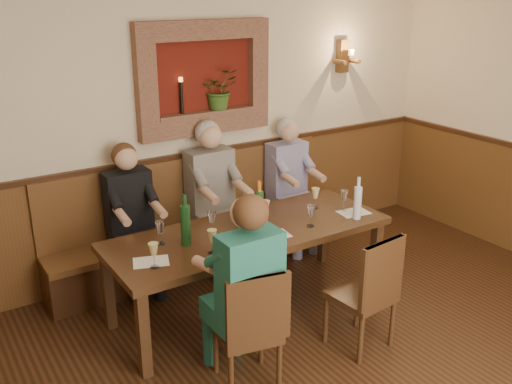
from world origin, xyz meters
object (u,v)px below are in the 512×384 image
at_px(wine_bottle_green_a, 259,208).
at_px(person_chair_front, 243,305).
at_px(water_bottle, 358,202).
at_px(person_bench_left, 134,233).
at_px(dining_table, 249,238).
at_px(chair_near_left, 248,351).
at_px(wine_bottle_green_b, 186,224).
at_px(person_bench_right, 291,196).
at_px(person_bench_mid, 215,210).
at_px(bench, 199,237).
at_px(chair_near_right, 361,314).
at_px(spittoon_bucket, 254,219).

bearing_deg(wine_bottle_green_a, person_chair_front, -129.39).
bearing_deg(water_bottle, person_bench_left, 144.81).
bearing_deg(dining_table, person_bench_left, 129.73).
xyz_separation_m(chair_near_left, water_bottle, (1.47, 0.54, 0.64)).
bearing_deg(wine_bottle_green_b, water_bottle, -12.20).
relative_size(person_chair_front, wine_bottle_green_b, 3.44).
relative_size(person_bench_right, person_chair_front, 0.97).
bearing_deg(water_bottle, person_bench_mid, 124.67).
xyz_separation_m(dining_table, chair_near_left, (-0.55, -0.84, -0.41)).
relative_size(bench, chair_near_right, 3.14).
xyz_separation_m(dining_table, wine_bottle_green_b, (-0.57, 0.02, 0.25)).
bearing_deg(wine_bottle_green_b, person_bench_mid, 49.19).
bearing_deg(bench, person_chair_front, -107.46).
relative_size(dining_table, person_bench_right, 1.71).
bearing_deg(dining_table, chair_near_right, -64.65).
bearing_deg(person_chair_front, bench, 72.54).
bearing_deg(person_bench_left, spittoon_bucket, -54.09).
height_order(chair_near_right, person_bench_mid, person_bench_mid).
xyz_separation_m(person_bench_left, water_bottle, (1.62, -1.14, 0.33)).
height_order(chair_near_right, person_bench_right, person_bench_right).
bearing_deg(bench, person_bench_right, -5.72).
bearing_deg(spittoon_bucket, chair_near_right, -61.10).
bearing_deg(spittoon_bucket, person_bench_right, 41.33).
bearing_deg(chair_near_left, person_bench_mid, 79.98).
xyz_separation_m(bench, spittoon_bucket, (-0.02, -1.04, 0.56)).
xyz_separation_m(chair_near_left, person_bench_right, (1.59, 1.68, 0.31)).
relative_size(person_bench_mid, water_bottle, 3.91).
height_order(spittoon_bucket, wine_bottle_green_b, wine_bottle_green_b).
xyz_separation_m(person_chair_front, wine_bottle_green_a, (0.65, 0.80, 0.32)).
bearing_deg(chair_near_right, spittoon_bucket, 113.33).
distance_m(dining_table, chair_near_right, 1.10).
bearing_deg(chair_near_left, person_chair_front, 98.48).
xyz_separation_m(person_chair_front, water_bottle, (1.46, 0.48, 0.31)).
relative_size(person_bench_mid, spittoon_bucket, 5.57).
bearing_deg(dining_table, wine_bottle_green_a, 9.96).
bearing_deg(wine_bottle_green_b, person_bench_left, 98.81).
relative_size(chair_near_right, water_bottle, 2.52).
bearing_deg(person_bench_left, person_bench_mid, -0.21).
height_order(person_bench_mid, spittoon_bucket, person_bench_mid).
height_order(bench, chair_near_left, bench).
distance_m(person_bench_mid, wine_bottle_green_b, 1.12).
height_order(dining_table, chair_near_right, chair_near_right).
distance_m(person_chair_front, water_bottle, 1.57).
height_order(bench, person_bench_right, person_bench_right).
bearing_deg(dining_table, spittoon_bucket, -100.04).
distance_m(chair_near_left, person_bench_right, 2.34).
height_order(dining_table, person_chair_front, person_chair_front).
distance_m(chair_near_left, person_bench_left, 1.71).
height_order(wine_bottle_green_b, water_bottle, wine_bottle_green_b).
relative_size(dining_table, wine_bottle_green_a, 5.99).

